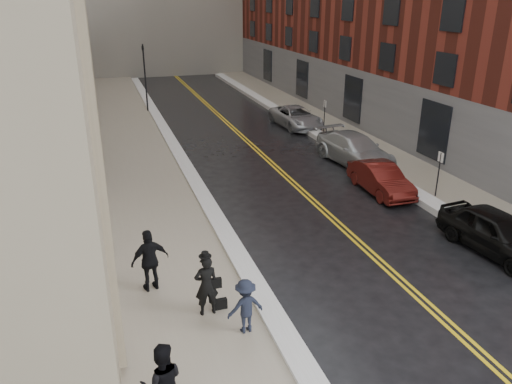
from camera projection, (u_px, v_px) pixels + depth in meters
ground at (370, 341)px, 13.46m from camera, size 160.00×160.00×0.00m
sidewalk_left at (141, 170)px, 26.32m from camera, size 4.00×64.00×0.15m
sidewalk_right at (368, 147)px, 30.14m from camera, size 3.00×64.00×0.15m
lane_stripe_a at (265, 159)px, 28.29m from camera, size 0.12×64.00×0.01m
lane_stripe_b at (269, 158)px, 28.36m from camera, size 0.12×64.00×0.01m
snow_ridge_left at (184, 164)px, 26.95m from camera, size 0.70×60.80×0.26m
snow_ridge_right at (341, 149)px, 29.58m from camera, size 0.85×60.80×0.30m
traffic_signal at (145, 73)px, 38.13m from camera, size 0.18×0.15×5.20m
parking_sign_near at (439, 171)px, 22.27m from camera, size 0.06×0.35×2.23m
parking_sign_far at (325, 114)px, 32.89m from camera, size 0.06×0.35×2.23m
car_black at (497, 233)px, 17.82m from camera, size 2.29×4.73×1.56m
car_maroon at (381, 179)px, 23.28m from camera, size 1.51×4.19×1.37m
car_silver_near at (355, 149)px, 27.22m from camera, size 2.97×5.80×1.61m
car_silver_far at (296, 117)px, 34.80m from camera, size 2.71×5.23×1.41m
pedestrian_main at (206, 285)px, 14.05m from camera, size 0.69×0.46×1.86m
pedestrian_a at (163, 383)px, 10.48m from camera, size 0.99×0.80×1.92m
pedestrian_b at (246, 306)px, 13.36m from camera, size 1.07×0.69×1.57m
pedestrian_c at (150, 260)px, 15.21m from camera, size 1.27×0.75×2.02m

